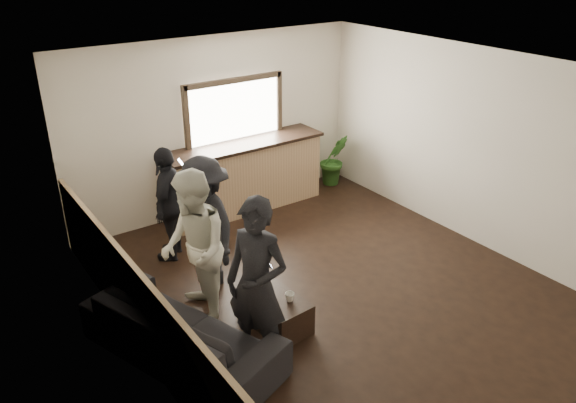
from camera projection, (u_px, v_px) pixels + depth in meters
ground at (334, 288)px, 7.24m from camera, size 5.00×6.00×0.01m
room_shell at (287, 199)px, 6.23m from camera, size 5.01×6.01×2.80m
bar_counter at (244, 172)px, 9.12m from camera, size 2.70×0.68×2.13m
sofa at (182, 331)px, 5.93m from camera, size 1.59×2.44×0.66m
coffee_table at (275, 310)px, 6.48m from camera, size 0.54×0.90×0.38m
cup_a at (260, 286)px, 6.51m from camera, size 0.14×0.14×0.09m
cup_b at (290, 297)px, 6.30m from camera, size 0.15×0.15×0.10m
potted_plant at (334, 159)px, 10.12m from camera, size 0.60×0.53×0.94m
person_a at (257, 285)px, 5.63m from camera, size 0.71×0.81×1.88m
person_b at (194, 249)px, 6.29m from camera, size 0.92×1.06×1.86m
person_c at (206, 223)px, 6.98m from camera, size 0.66×1.14×1.74m
person_d at (169, 203)px, 7.64m from camera, size 0.91×0.99×1.62m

